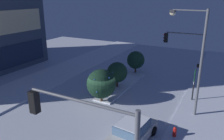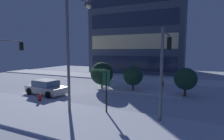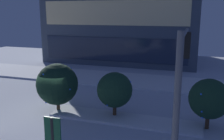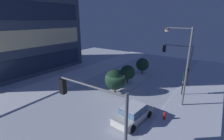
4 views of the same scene
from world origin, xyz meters
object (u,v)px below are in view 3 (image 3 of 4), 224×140
object	(u,v)px
decorated_tree_median	(115,90)
decorated_tree_left_of_median	(57,84)
decorated_tree_right_of_median	(209,99)
traffic_light_corner_near_right	(181,86)

from	to	relation	value
decorated_tree_median	decorated_tree_left_of_median	bearing A→B (deg)	-175.71
decorated_tree_median	decorated_tree_right_of_median	bearing A→B (deg)	0.88
decorated_tree_left_of_median	decorated_tree_right_of_median	xyz separation A→B (m)	(9.08, 0.36, -0.11)
decorated_tree_right_of_median	decorated_tree_median	bearing A→B (deg)	-179.12
traffic_light_corner_near_right	decorated_tree_right_of_median	bearing A→B (deg)	-11.51
traffic_light_corner_near_right	decorated_tree_right_of_median	world-z (taller)	traffic_light_corner_near_right
traffic_light_corner_near_right	decorated_tree_left_of_median	world-z (taller)	traffic_light_corner_near_right
decorated_tree_median	decorated_tree_right_of_median	world-z (taller)	decorated_tree_right_of_median
decorated_tree_left_of_median	decorated_tree_median	bearing A→B (deg)	4.29
decorated_tree_median	decorated_tree_left_of_median	world-z (taller)	decorated_tree_left_of_median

